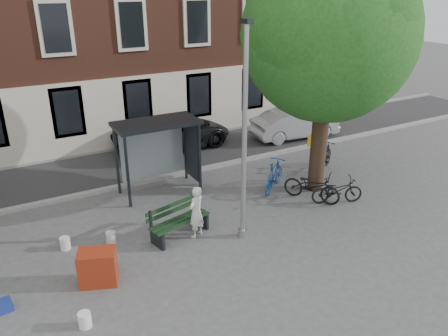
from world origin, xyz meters
name	(u,v)px	position (x,y,z in m)	size (l,w,h in m)	color
ground	(243,236)	(0.00, 0.00, 0.00)	(90.00, 90.00, 0.00)	#4C4C4F
road	(156,159)	(0.00, 7.00, 0.01)	(40.00, 4.00, 0.01)	#28282B
curb_near	(175,175)	(0.00, 5.00, 0.06)	(40.00, 0.25, 0.12)	gray
curb_far	(141,144)	(0.00, 9.00, 0.06)	(40.00, 0.25, 0.12)	gray
lamppost	(244,148)	(0.00, 0.00, 2.78)	(0.28, 0.35, 6.11)	#9EA0A3
tree_right	(332,27)	(4.01, 1.38, 5.62)	(5.76, 5.60, 8.20)	black
bus_shelter	(167,138)	(-0.61, 4.11, 1.92)	(2.85, 1.45, 2.62)	#1E2328
painter	(196,212)	(-1.17, 0.69, 0.80)	(0.58, 0.38, 1.59)	silver
bench	(179,222)	(-1.60, 0.98, 0.45)	(1.99, 1.06, 0.98)	#1E2328
bike_a	(337,190)	(3.90, 0.29, 0.46)	(0.61, 1.75, 0.92)	black
bike_b	(274,175)	(2.64, 2.17, 0.56)	(0.53, 1.86, 1.12)	navy
bike_c	(312,186)	(3.28, 0.86, 0.52)	(0.69, 1.99, 1.05)	black
bike_d	(325,157)	(5.42, 2.66, 0.56)	(0.52, 1.85, 1.11)	black
car_dark	(174,132)	(1.22, 7.92, 0.73)	(2.43, 5.28, 1.47)	black
car_silver	(295,124)	(6.87, 6.42, 0.70)	(1.48, 4.24, 1.40)	#9B9DA3
red_stand	(98,267)	(-4.23, -0.09, 0.45)	(0.90, 0.60, 0.90)	maroon
bucket_a	(85,320)	(-4.90, -1.46, 0.18)	(0.28, 0.28, 0.36)	white
bucket_b	(111,238)	(-3.48, 1.53, 0.18)	(0.28, 0.28, 0.36)	silver
bucket_c	(65,243)	(-4.68, 1.87, 0.18)	(0.28, 0.28, 0.36)	silver
notice_sign	(311,149)	(4.12, 2.03, 1.35)	(0.32, 0.06, 1.87)	#9EA0A3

